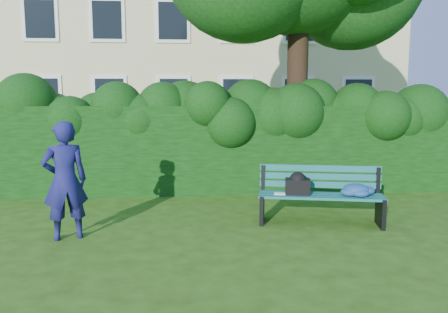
{
  "coord_description": "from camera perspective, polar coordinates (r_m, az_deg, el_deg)",
  "views": [
    {
      "loc": [
        -0.57,
        -6.87,
        1.96
      ],
      "look_at": [
        0.0,
        0.6,
        0.95
      ],
      "focal_mm": 35.0,
      "sensor_mm": 36.0,
      "label": 1
    }
  ],
  "objects": [
    {
      "name": "apartment_building",
      "position": [
        21.26,
        -2.91,
        18.62
      ],
      "size": [
        16.0,
        8.08,
        12.0
      ],
      "color": "beige",
      "rests_on": "ground"
    },
    {
      "name": "hedge",
      "position": [
        9.15,
        -0.76,
        1.02
      ],
      "size": [
        10.0,
        1.0,
        1.8
      ],
      "color": "black",
      "rests_on": "ground"
    },
    {
      "name": "park_bench",
      "position": [
        7.0,
        13.09,
        -4.58
      ],
      "size": [
        1.98,
        0.93,
        0.89
      ],
      "rotation": [
        0.0,
        0.0,
        -0.2
      ],
      "color": "#0F4E49",
      "rests_on": "ground"
    },
    {
      "name": "ground",
      "position": [
        7.17,
        0.37,
        -8.19
      ],
      "size": [
        80.0,
        80.0,
        0.0
      ],
      "primitive_type": "plane",
      "color": "#2C470F",
      "rests_on": "ground"
    },
    {
      "name": "man_reading",
      "position": [
        6.41,
        -20.07,
        -2.98
      ],
      "size": [
        0.71,
        0.6,
        1.65
      ],
      "primitive_type": "imported",
      "rotation": [
        0.0,
        0.0,
        3.53
      ],
      "color": "navy",
      "rests_on": "ground"
    }
  ]
}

